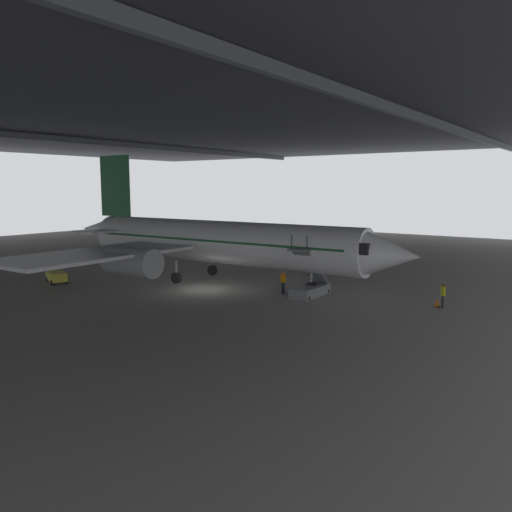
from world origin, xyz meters
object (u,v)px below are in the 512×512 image
at_px(crew_worker_near_nose, 443,294).
at_px(traffic_cone_orange, 437,303).
at_px(airplane_main, 212,242).
at_px(crew_worker_by_stairs, 283,281).
at_px(baggage_tug, 57,277).
at_px(boarding_stairs, 310,286).

relative_size(crew_worker_near_nose, traffic_cone_orange, 2.73).
distance_m(airplane_main, crew_worker_by_stairs, 7.89).
height_order(crew_worker_near_nose, crew_worker_by_stairs, crew_worker_by_stairs).
xyz_separation_m(crew_worker_near_nose, traffic_cone_orange, (0.08, 0.39, -0.64)).
bearing_deg(crew_worker_near_nose, crew_worker_by_stairs, 102.16).
xyz_separation_m(traffic_cone_orange, baggage_tug, (-9.57, 27.59, 0.23)).
xyz_separation_m(crew_worker_by_stairs, traffic_cone_orange, (2.39, -10.33, -0.69)).
relative_size(traffic_cone_orange, baggage_tug, 0.24).
relative_size(airplane_main, baggage_tug, 13.58).
height_order(airplane_main, baggage_tug, airplane_main).
bearing_deg(boarding_stairs, traffic_cone_orange, -77.81).
distance_m(airplane_main, crew_worker_near_nose, 18.42).
bearing_deg(airplane_main, baggage_tug, 129.30).
bearing_deg(airplane_main, crew_worker_near_nose, -85.31).
xyz_separation_m(boarding_stairs, crew_worker_near_nose, (1.74, -8.83, 0.21)).
relative_size(airplane_main, crew_worker_near_nose, 20.54).
height_order(boarding_stairs, crew_worker_by_stairs, boarding_stairs).
bearing_deg(crew_worker_near_nose, airplane_main, 94.69).
xyz_separation_m(crew_worker_near_nose, crew_worker_by_stairs, (-2.31, 10.71, 0.05)).
xyz_separation_m(crew_worker_near_nose, baggage_tug, (-9.49, 27.98, -0.40)).
bearing_deg(crew_worker_by_stairs, baggage_tug, 112.59).
bearing_deg(crew_worker_by_stairs, boarding_stairs, -73.30).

